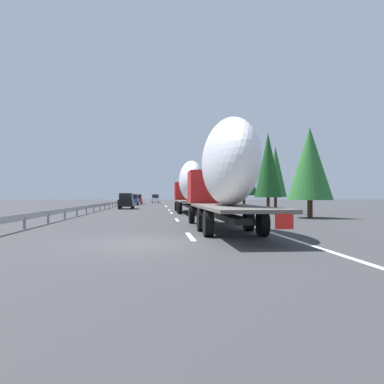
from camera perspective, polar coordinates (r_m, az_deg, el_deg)
The scene contains 25 objects.
ground_plane at distance 53.28m, azimuth -5.64°, elevation -2.33°, with size 260.00×260.00×0.00m, color #38383A.
lane_stripe_0 at distance 15.39m, azimuth -0.26°, elevation -6.61°, with size 3.20×0.20×0.01m, color white.
lane_stripe_1 at distance 26.01m, azimuth -2.25°, elevation -4.15°, with size 3.20×0.20×0.01m, color white.
lane_stripe_2 at distance 36.69m, azimuth -3.08°, elevation -3.11°, with size 3.20×0.20×0.01m, color white.
lane_stripe_3 at distance 44.09m, azimuth -3.42°, elevation -2.69°, with size 3.20×0.20×0.01m, color white.
lane_stripe_4 at distance 58.04m, azimuth -3.82°, elevation -2.19°, with size 3.20×0.20×0.01m, color white.
lane_stripe_5 at distance 61.28m, azimuth -3.89°, elevation -2.10°, with size 3.20×0.20×0.01m, color white.
lane_stripe_6 at distance 64.81m, azimuth -3.95°, elevation -2.02°, with size 3.20×0.20×0.01m, color white.
lane_stripe_7 at distance 90.48m, azimuth -4.28°, elevation -1.62°, with size 3.20×0.20×0.01m, color white.
lane_stripe_8 at distance 100.50m, azimuth -4.36°, elevation -1.51°, with size 3.20×0.20×0.01m, color white.
edge_line_right at distance 58.49m, azimuth -0.20°, elevation -2.18°, with size 110.00×0.20×0.01m, color white.
truck_lead at distance 36.91m, azimuth -0.29°, elevation 1.12°, with size 13.71×2.55×4.89m.
truck_trailing at distance 17.91m, azimuth 4.86°, elevation 3.02°, with size 14.05×2.55×4.97m.
car_black_suv at distance 48.93m, azimuth -9.71°, elevation -1.34°, with size 4.51×1.78×1.96m.
car_white_van at distance 91.79m, azimuth -5.44°, elevation -0.99°, with size 4.02×1.77×1.99m.
car_red_compact at distance 79.19m, azimuth -8.06°, elevation -1.06°, with size 4.46×1.79×1.93m.
car_blue_sedan at distance 69.72m, azimuth -8.70°, elevation -1.13°, with size 4.03×1.78×1.93m.
road_sign at distance 58.51m, azimuth 0.98°, elevation -0.13°, with size 0.10×0.90×3.02m.
tree_0 at distance 87.70m, azimuth 2.09°, elevation 0.86°, with size 3.48×3.48×6.16m.
tree_1 at distance 61.65m, azimuth 6.06°, elevation 1.78°, with size 3.67×3.67×6.91m.
tree_2 at distance 43.22m, azimuth 12.27°, elevation 2.94°, with size 2.44×2.44×7.07m.
tree_3 at distance 36.20m, azimuth 11.21°, elevation 3.93°, with size 2.51×2.51×7.47m.
tree_4 at distance 42.38m, azimuth 7.71°, elevation 2.43°, with size 3.05×3.05×6.03m.
tree_5 at distance 29.69m, azimuth 17.07°, elevation 4.08°, with size 3.30×3.30×6.74m.
guardrail_median at distance 56.64m, azimuth -11.70°, elevation -1.63°, with size 94.00×0.10×0.76m.
Camera 1 is at (-13.25, -0.51, 1.62)m, focal length 35.98 mm.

